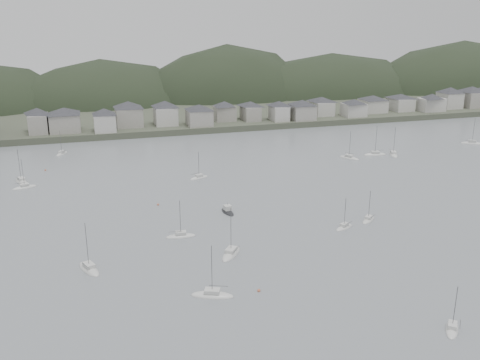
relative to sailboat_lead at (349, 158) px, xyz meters
name	(u,v)px	position (x,y,z in m)	size (l,w,h in m)	color
ground	(360,330)	(-56.01, -108.62, -0.17)	(900.00, 900.00, 0.00)	slate
far_shore_land	(149,97)	(-56.01, 186.38, 1.33)	(900.00, 250.00, 3.00)	#383D2D
forested_ridge	(162,121)	(-51.17, 160.78, -11.46)	(851.55, 103.94, 102.57)	black
waterfront_town	(272,108)	(-5.42, 74.72, 8.49)	(451.48, 28.46, 12.92)	gray
sailboat_lead	(349,158)	(0.00, 0.00, 0.00)	(7.01, 8.99, 12.05)	beige
moored_fleet	(218,215)	(-66.52, -46.26, 0.00)	(254.73, 169.87, 13.04)	beige
motor_launch_far	(228,211)	(-63.03, -44.41, 0.13)	(3.40, 7.29, 3.70)	black
mooring_buoys	(245,232)	(-62.57, -59.84, -0.02)	(163.14, 136.71, 0.70)	#B65D3C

